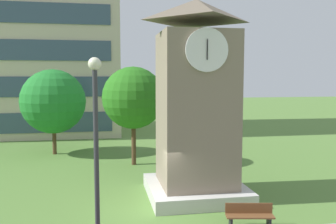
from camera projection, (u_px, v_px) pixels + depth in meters
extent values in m
plane|color=#567F38|center=(154.00, 215.00, 15.00)|extent=(160.00, 160.00, 0.00)
cube|color=#384C60|center=(0.00, 124.00, 31.67)|extent=(19.43, 0.10, 1.80)
cube|color=gray|center=(196.00, 116.00, 17.03)|extent=(3.33, 3.33, 7.72)
cube|color=beige|center=(195.00, 190.00, 17.37)|extent=(4.49, 4.49, 0.60)
pyramid|color=#6A5D4D|center=(197.00, 10.00, 16.56)|extent=(3.66, 3.66, 0.99)
cylinder|color=white|center=(207.00, 50.00, 15.06)|extent=(1.83, 0.12, 1.83)
cylinder|color=white|center=(232.00, 53.00, 17.05)|extent=(0.12, 1.83, 1.83)
cube|color=black|center=(207.00, 46.00, 14.97)|extent=(0.06, 0.09, 0.55)
cube|color=black|center=(207.00, 50.00, 14.98)|extent=(0.05, 0.06, 0.82)
cube|color=brown|center=(250.00, 216.00, 13.67)|extent=(1.86, 0.80, 0.06)
cube|color=brown|center=(249.00, 208.00, 13.87)|extent=(1.78, 0.37, 0.40)
cube|color=black|center=(231.00, 222.00, 13.69)|extent=(0.16, 0.44, 0.45)
cube|color=black|center=(269.00, 222.00, 13.69)|extent=(0.16, 0.44, 0.45)
cylinder|color=#333338|center=(97.00, 174.00, 10.29)|extent=(0.14, 0.14, 5.86)
sphere|color=#F2EFCC|center=(95.00, 64.00, 9.99)|extent=(0.36, 0.36, 0.36)
cylinder|color=#513823|center=(54.00, 139.00, 26.69)|extent=(0.29, 0.29, 2.25)
sphere|color=#207A2B|center=(53.00, 101.00, 26.43)|extent=(4.68, 4.68, 4.68)
cylinder|color=#513823|center=(134.00, 142.00, 23.46)|extent=(0.29, 0.29, 2.95)
sphere|color=#29731B|center=(133.00, 98.00, 23.18)|extent=(3.98, 3.98, 3.98)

